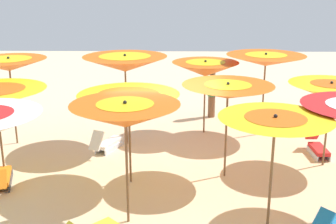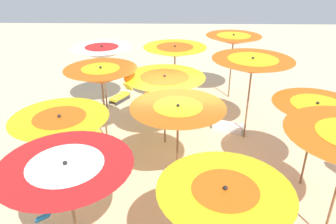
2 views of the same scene
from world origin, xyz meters
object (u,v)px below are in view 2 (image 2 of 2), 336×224
beach_umbrella_6 (316,112)px  lounger_3 (160,98)px  beach_umbrella_2 (102,53)px  beach_umbrella_4 (165,83)px  beach_umbrella_5 (101,76)px  lounger_4 (88,128)px  beach_umbrella_10 (224,199)px  beach_umbrella_8 (61,125)px  beach_umbrella_7 (178,113)px  beach_umbrella_3 (252,66)px  beach_umbrella_11 (67,175)px  beach_umbrella_0 (233,40)px  lounger_5 (225,123)px  beach_umbrella_1 (175,52)px  lounger_1 (121,96)px

beach_umbrella_6 → lounger_3: bearing=-52.1°
beach_umbrella_2 → beach_umbrella_4: bearing=133.8°
lounger_3 → beach_umbrella_4: bearing=-100.8°
beach_umbrella_5 → lounger_4: (0.73, -0.57, -1.95)m
beach_umbrella_10 → beach_umbrella_6: bearing=-130.1°
beach_umbrella_4 → beach_umbrella_6: beach_umbrella_6 is taller
beach_umbrella_4 → lounger_3: beach_umbrella_4 is taller
lounger_4 → beach_umbrella_4: bearing=34.4°
beach_umbrella_8 → beach_umbrella_7: bearing=-167.2°
beach_umbrella_3 → beach_umbrella_10: 5.29m
beach_umbrella_2 → beach_umbrella_11: 6.73m
beach_umbrella_0 → beach_umbrella_4: (2.41, 3.49, -0.35)m
beach_umbrella_2 → lounger_4: (0.26, 1.84, -1.90)m
beach_umbrella_0 → beach_umbrella_11: size_ratio=1.07×
lounger_5 → beach_umbrella_0: bearing=103.1°
beach_umbrella_3 → beach_umbrella_6: beach_umbrella_3 is taller
beach_umbrella_1 → beach_umbrella_2: 2.58m
beach_umbrella_3 → lounger_4: size_ratio=2.34×
beach_umbrella_0 → beach_umbrella_6: (-1.02, 5.38, -0.30)m
beach_umbrella_11 → lounger_4: 5.30m
beach_umbrella_0 → beach_umbrella_10: bearing=80.5°
beach_umbrella_0 → lounger_4: bearing=32.1°
beach_umbrella_8 → beach_umbrella_3: bearing=-145.4°
beach_umbrella_3 → beach_umbrella_1: bearing=-51.1°
beach_umbrella_3 → beach_umbrella_5: 4.19m
beach_umbrella_6 → beach_umbrella_1: bearing=-57.3°
beach_umbrella_1 → beach_umbrella_2: bearing=17.0°
beach_umbrella_0 → lounger_5: (0.51, 2.67, -2.05)m
beach_umbrella_10 → beach_umbrella_0: bearing=-99.5°
lounger_1 → lounger_5: (-3.69, 2.21, 0.01)m
beach_umbrella_1 → beach_umbrella_5: beach_umbrella_5 is taller
beach_umbrella_2 → beach_umbrella_10: size_ratio=1.09×
beach_umbrella_6 → beach_umbrella_7: bearing=5.6°
beach_umbrella_6 → beach_umbrella_10: beach_umbrella_6 is taller
beach_umbrella_5 → beach_umbrella_1: bearing=-122.2°
beach_umbrella_2 → lounger_5: 4.73m
beach_umbrella_11 → beach_umbrella_1: bearing=-102.6°
beach_umbrella_3 → beach_umbrella_11: size_ratio=1.11×
lounger_1 → beach_umbrella_6: bearing=76.1°
beach_umbrella_6 → beach_umbrella_7: beach_umbrella_7 is taller
beach_umbrella_5 → beach_umbrella_10: bearing=120.8°
beach_umbrella_5 → lounger_5: 4.21m
beach_umbrella_4 → beach_umbrella_10: size_ratio=1.04×
beach_umbrella_5 → beach_umbrella_8: (0.30, 2.60, -0.11)m
beach_umbrella_6 → lounger_1: beach_umbrella_6 is taller
lounger_5 → beach_umbrella_1: bearing=150.3°
beach_umbrella_1 → lounger_5: bearing=126.4°
beach_umbrella_7 → lounger_3: (0.62, -5.05, -1.88)m
lounger_1 → lounger_5: 4.31m
beach_umbrella_1 → beach_umbrella_6: (-3.16, 4.92, 0.03)m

